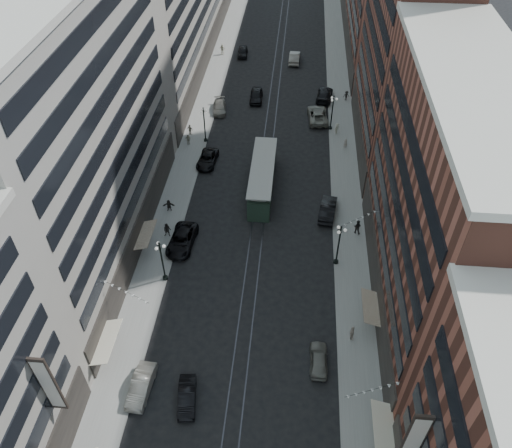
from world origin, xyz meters
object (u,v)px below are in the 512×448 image
(pedestrian_7, at_px, (357,227))
(pedestrian_8, at_px, (345,143))
(car_7, at_px, (207,159))
(pedestrian_extra_2, at_px, (222,49))
(streetcar, at_px, (262,179))
(car_4, at_px, (319,359))
(lamppost_se_mid, at_px, (332,111))
(pedestrian_extra_0, at_px, (188,139))
(lamppost_sw_far, at_px, (162,260))
(pedestrian_extra_1, at_px, (337,129))
(car_13, at_px, (256,96))
(pedestrian_5, at_px, (169,205))
(car_14, at_px, (294,58))
(car_12, at_px, (324,95))
(pedestrian_4, at_px, (352,333))
(car_11, at_px, (318,115))
(car_8, at_px, (219,107))
(car_9, at_px, (243,52))
(pedestrian_6, at_px, (190,130))
(car_1, at_px, (141,386))
(pedestrian_2, at_px, (167,230))
(car_10, at_px, (328,209))
(lamppost_se_far, at_px, (339,244))
(car_5, at_px, (187,397))
(pedestrian_9, at_px, (346,96))
(lamppost_sw_mid, at_px, (204,123))
(car_2, at_px, (182,240))

(pedestrian_7, relative_size, pedestrian_8, 1.24)
(car_7, bearing_deg, pedestrian_extra_2, 98.67)
(streetcar, relative_size, car_4, 3.26)
(lamppost_se_mid, height_order, pedestrian_extra_0, lamppost_se_mid)
(lamppost_sw_far, relative_size, pedestrian_extra_1, 3.29)
(car_13, height_order, pedestrian_5, car_13)
(pedestrian_5, xyz_separation_m, pedestrian_7, (22.95, -2.09, 0.17))
(car_14, height_order, pedestrian_extra_2, pedestrian_extra_2)
(car_12, bearing_deg, pedestrian_4, 99.35)
(car_7, xyz_separation_m, car_11, (15.27, 13.09, 0.16))
(pedestrian_5, bearing_deg, car_4, -54.61)
(car_8, distance_m, pedestrian_8, 21.56)
(lamppost_sw_far, xyz_separation_m, car_9, (2.27, 57.02, -2.32))
(pedestrian_6, bearing_deg, car_8, -90.62)
(car_9, relative_size, pedestrian_6, 2.69)
(car_1, height_order, car_11, car_11)
(pedestrian_5, bearing_deg, pedestrian_2, -86.70)
(car_7, height_order, pedestrian_extra_1, pedestrian_extra_1)
(car_13, bearing_deg, streetcar, -84.44)
(car_11, bearing_deg, pedestrian_5, 46.74)
(pedestrian_4, xyz_separation_m, car_13, (-13.19, 45.93, -0.20))
(car_9, height_order, pedestrian_7, pedestrian_7)
(car_10, bearing_deg, car_9, -63.75)
(lamppost_se_mid, bearing_deg, car_10, -92.32)
(car_10, distance_m, pedestrian_8, 15.02)
(lamppost_se_far, distance_m, pedestrian_6, 32.30)
(car_5, bearing_deg, pedestrian_9, 65.66)
(lamppost_sw_mid, bearing_deg, car_7, -77.91)
(lamppost_se_mid, relative_size, car_12, 0.92)
(car_11, height_order, car_13, car_11)
(car_8, height_order, car_11, car_11)
(car_14, bearing_deg, pedestrian_2, 76.39)
(car_1, height_order, pedestrian_8, pedestrian_8)
(car_2, relative_size, car_14, 1.09)
(car_8, relative_size, pedestrian_9, 3.06)
(car_2, distance_m, pedestrian_4, 21.92)
(car_8, bearing_deg, pedestrian_extra_2, 89.25)
(car_7, relative_size, car_14, 0.96)
(car_4, relative_size, car_7, 0.79)
(car_13, bearing_deg, pedestrian_6, -129.17)
(lamppost_se_far, xyz_separation_m, car_9, (-16.13, 53.02, -2.32))
(car_4, relative_size, car_12, 0.68)
(pedestrian_5, bearing_deg, pedestrian_extra_2, 82.51)
(lamppost_se_mid, xyz_separation_m, car_8, (-17.60, 3.97, -2.38))
(lamppost_sw_far, xyz_separation_m, pedestrian_8, (20.39, 26.99, -2.18))
(pedestrian_8, bearing_deg, pedestrian_4, 81.01)
(car_11, bearing_deg, lamppost_sw_far, 59.46)
(lamppost_sw_mid, height_order, car_2, lamppost_sw_mid)
(car_2, relative_size, car_7, 1.14)
(car_11, bearing_deg, car_10, 87.79)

